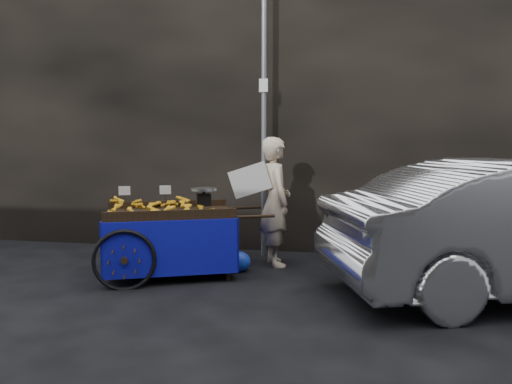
# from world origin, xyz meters

# --- Properties ---
(ground) EXTENTS (80.00, 80.00, 0.00)m
(ground) POSITION_xyz_m (0.00, 0.00, 0.00)
(ground) COLOR black
(ground) RESTS_ON ground
(building_wall) EXTENTS (13.50, 2.00, 5.00)m
(building_wall) POSITION_xyz_m (0.39, 2.60, 2.50)
(building_wall) COLOR black
(building_wall) RESTS_ON ground
(street_pole) EXTENTS (0.12, 0.10, 4.00)m
(street_pole) POSITION_xyz_m (0.30, 1.30, 2.01)
(street_pole) COLOR slate
(street_pole) RESTS_ON ground
(banana_cart) EXTENTS (2.29, 1.64, 1.14)m
(banana_cart) POSITION_xyz_m (-0.71, 0.07, 0.70)
(banana_cart) COLOR black
(banana_cart) RESTS_ON ground
(vendor) EXTENTS (0.92, 0.73, 1.69)m
(vendor) POSITION_xyz_m (0.53, 0.80, 0.85)
(vendor) COLOR #C2AC90
(vendor) RESTS_ON ground
(plastic_bag) EXTENTS (0.29, 0.23, 0.26)m
(plastic_bag) POSITION_xyz_m (0.14, 0.37, 0.13)
(plastic_bag) COLOR blue
(plastic_bag) RESTS_ON ground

